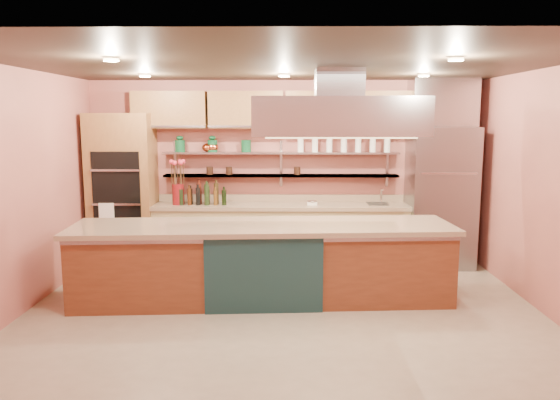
{
  "coord_description": "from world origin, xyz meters",
  "views": [
    {
      "loc": [
        0.04,
        -5.99,
        2.25
      ],
      "look_at": [
        -0.05,
        1.0,
        1.18
      ],
      "focal_mm": 35.0,
      "sensor_mm": 36.0,
      "label": 1
    }
  ],
  "objects_px": {
    "kitchen_scale": "(312,202)",
    "green_canister": "(246,146)",
    "refrigerator": "(440,197)",
    "flower_vase": "(178,194)",
    "copper_kettle": "(207,148)",
    "island": "(263,262)"
  },
  "relations": [
    {
      "from": "green_canister",
      "to": "kitchen_scale",
      "type": "bearing_deg",
      "value": -12.31
    },
    {
      "from": "flower_vase",
      "to": "copper_kettle",
      "type": "height_order",
      "value": "copper_kettle"
    },
    {
      "from": "flower_vase",
      "to": "kitchen_scale",
      "type": "bearing_deg",
      "value": 0.0
    },
    {
      "from": "refrigerator",
      "to": "kitchen_scale",
      "type": "relative_size",
      "value": 14.31
    },
    {
      "from": "island",
      "to": "copper_kettle",
      "type": "xyz_separation_m",
      "value": [
        -0.93,
        1.84,
        1.31
      ]
    },
    {
      "from": "refrigerator",
      "to": "island",
      "type": "relative_size",
      "value": 0.46
    },
    {
      "from": "kitchen_scale",
      "to": "green_canister",
      "type": "distance_m",
      "value": 1.33
    },
    {
      "from": "flower_vase",
      "to": "green_canister",
      "type": "xyz_separation_m",
      "value": [
        1.02,
        0.22,
        0.72
      ]
    },
    {
      "from": "copper_kettle",
      "to": "green_canister",
      "type": "relative_size",
      "value": 0.91
    },
    {
      "from": "island",
      "to": "green_canister",
      "type": "xyz_separation_m",
      "value": [
        -0.33,
        1.84,
        1.33
      ]
    },
    {
      "from": "kitchen_scale",
      "to": "green_canister",
      "type": "bearing_deg",
      "value": 161.99
    },
    {
      "from": "refrigerator",
      "to": "island",
      "type": "xyz_separation_m",
      "value": [
        -2.6,
        -1.61,
        -0.58
      ]
    },
    {
      "from": "island",
      "to": "flower_vase",
      "type": "relative_size",
      "value": 14.44
    },
    {
      "from": "kitchen_scale",
      "to": "copper_kettle",
      "type": "distance_m",
      "value": 1.81
    },
    {
      "from": "flower_vase",
      "to": "green_canister",
      "type": "relative_size",
      "value": 1.74
    },
    {
      "from": "green_canister",
      "to": "copper_kettle",
      "type": "bearing_deg",
      "value": 180.0
    },
    {
      "from": "green_canister",
      "to": "island",
      "type": "bearing_deg",
      "value": -79.75
    },
    {
      "from": "copper_kettle",
      "to": "green_canister",
      "type": "xyz_separation_m",
      "value": [
        0.6,
        0.0,
        0.02
      ]
    },
    {
      "from": "copper_kettle",
      "to": "refrigerator",
      "type": "bearing_deg",
      "value": -3.73
    },
    {
      "from": "refrigerator",
      "to": "flower_vase",
      "type": "bearing_deg",
      "value": 179.86
    },
    {
      "from": "kitchen_scale",
      "to": "refrigerator",
      "type": "bearing_deg",
      "value": -5.99
    },
    {
      "from": "flower_vase",
      "to": "green_canister",
      "type": "bearing_deg",
      "value": 12.18
    }
  ]
}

